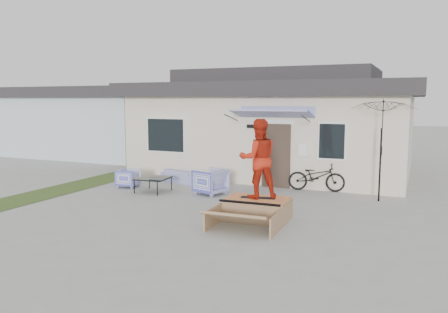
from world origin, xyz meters
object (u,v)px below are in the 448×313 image
at_px(skateboard, 258,197).
at_px(armchair_right, 210,180).
at_px(patio_umbrella, 381,140).
at_px(skate_ramp, 257,209).
at_px(loveseat, 182,174).
at_px(skater, 258,157).
at_px(bicycle, 317,173).
at_px(coffee_table, 153,185).
at_px(armchair_left, 128,177).

bearing_deg(skateboard, armchair_right, 127.39).
height_order(patio_umbrella, skate_ramp, patio_umbrella).
distance_m(loveseat, skateboard, 5.38).
distance_m(skate_ramp, skater, 1.26).
bearing_deg(armchair_right, patio_umbrella, 119.18).
relative_size(armchair_right, skater, 0.45).
relative_size(armchair_right, patio_umbrella, 0.39).
height_order(bicycle, skateboard, bicycle).
xyz_separation_m(loveseat, coffee_table, (0.01, -1.84, -0.07)).
height_order(loveseat, skateboard, loveseat).
height_order(armchair_right, skate_ramp, armchair_right).
xyz_separation_m(patio_umbrella, skate_ramp, (-2.54, -3.20, -1.50)).
height_order(loveseat, skater, skater).
distance_m(loveseat, armchair_right, 2.29).
height_order(armchair_left, bicycle, bicycle).
bearing_deg(skate_ramp, patio_umbrella, 49.42).
relative_size(armchair_left, skateboard, 0.80).
relative_size(armchair_left, coffee_table, 0.72).
bearing_deg(armchair_right, skateboard, 64.25).
distance_m(armchair_left, patio_umbrella, 8.00).
bearing_deg(coffee_table, patio_umbrella, 12.76).
bearing_deg(patio_umbrella, bicycle, 159.43).
bearing_deg(skate_ramp, armchair_right, 134.71).
height_order(skate_ramp, skater, skater).
xyz_separation_m(armchair_left, skater, (5.25, -1.99, 1.17)).
relative_size(bicycle, skateboard, 2.12).
bearing_deg(skateboard, patio_umbrella, 40.99).
height_order(armchair_right, skater, skater).
relative_size(loveseat, coffee_table, 1.65).
relative_size(skate_ramp, skateboard, 2.38).
xyz_separation_m(armchair_right, skater, (2.28, -2.09, 1.07)).
height_order(armchair_left, skateboard, armchair_left).
relative_size(patio_umbrella, skater, 1.15).
bearing_deg(skater, armchair_right, -74.85).
distance_m(loveseat, bicycle, 4.69).
distance_m(loveseat, armchair_left, 1.91).
bearing_deg(armchair_left, loveseat, -47.96).
height_order(coffee_table, bicycle, bicycle).
distance_m(coffee_table, patio_umbrella, 6.94).
relative_size(armchair_right, coffee_table, 0.93).
distance_m(bicycle, skate_ramp, 3.99).
bearing_deg(armchair_left, coffee_table, -115.93).
xyz_separation_m(bicycle, skate_ramp, (-0.59, -3.93, -0.32)).
bearing_deg(patio_umbrella, skate_ramp, -128.43).
bearing_deg(loveseat, armchair_right, 157.55).
relative_size(loveseat, bicycle, 0.87).
bearing_deg(loveseat, skater, 155.00).
height_order(coffee_table, skater, skater).
xyz_separation_m(loveseat, skate_ramp, (4.08, -3.55, -0.05)).
bearing_deg(patio_umbrella, loveseat, 177.02).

